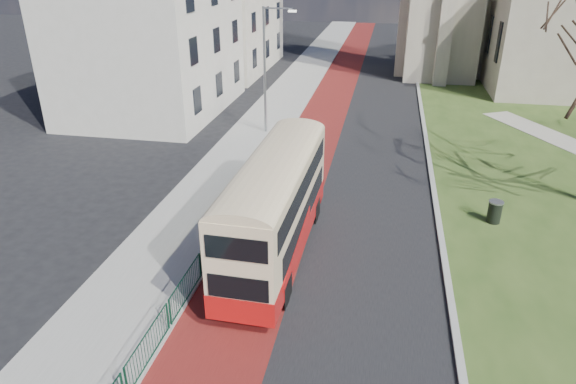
# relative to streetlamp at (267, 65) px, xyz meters

# --- Properties ---
(ground) EXTENTS (160.00, 160.00, 0.00)m
(ground) POSITION_rel_streetlamp_xyz_m (4.35, -18.00, -4.59)
(ground) COLOR black
(ground) RESTS_ON ground
(road_carriageway) EXTENTS (9.00, 120.00, 0.01)m
(road_carriageway) POSITION_rel_streetlamp_xyz_m (5.85, 2.00, -4.59)
(road_carriageway) COLOR black
(road_carriageway) RESTS_ON ground
(bus_lane) EXTENTS (3.40, 120.00, 0.01)m
(bus_lane) POSITION_rel_streetlamp_xyz_m (3.15, 2.00, -4.59)
(bus_lane) COLOR #591414
(bus_lane) RESTS_ON ground
(pavement_west) EXTENTS (4.00, 120.00, 0.12)m
(pavement_west) POSITION_rel_streetlamp_xyz_m (-0.65, 2.00, -4.53)
(pavement_west) COLOR gray
(pavement_west) RESTS_ON ground
(kerb_west) EXTENTS (0.25, 120.00, 0.13)m
(kerb_west) POSITION_rel_streetlamp_xyz_m (1.35, 2.00, -4.53)
(kerb_west) COLOR #999993
(kerb_west) RESTS_ON ground
(kerb_east) EXTENTS (0.25, 80.00, 0.13)m
(kerb_east) POSITION_rel_streetlamp_xyz_m (10.45, 4.00, -4.53)
(kerb_east) COLOR #999993
(kerb_east) RESTS_ON ground
(pedestrian_railing) EXTENTS (0.07, 24.00, 1.12)m
(pedestrian_railing) POSITION_rel_streetlamp_xyz_m (1.40, -14.00, -4.04)
(pedestrian_railing) COLOR #0E3D29
(pedestrian_railing) RESTS_ON ground
(street_block_near) EXTENTS (10.30, 14.30, 13.00)m
(street_block_near) POSITION_rel_streetlamp_xyz_m (-9.65, 4.00, 1.92)
(street_block_near) COLOR beige
(street_block_near) RESTS_ON ground
(street_block_far) EXTENTS (10.30, 16.30, 11.50)m
(street_block_far) POSITION_rel_streetlamp_xyz_m (-9.65, 20.00, 1.17)
(street_block_far) COLOR #BFB7A1
(street_block_far) RESTS_ON ground
(streetlamp) EXTENTS (2.13, 0.18, 8.00)m
(streetlamp) POSITION_rel_streetlamp_xyz_m (0.00, 0.00, 0.00)
(streetlamp) COLOR gray
(streetlamp) RESTS_ON pavement_west
(bus) EXTENTS (2.51, 9.90, 4.11)m
(bus) POSITION_rel_streetlamp_xyz_m (3.81, -15.01, -2.25)
(bus) COLOR #B21110
(bus) RESTS_ON ground
(litter_bin) EXTENTS (0.67, 0.67, 1.04)m
(litter_bin) POSITION_rel_streetlamp_xyz_m (12.86, -10.49, -4.03)
(litter_bin) COLOR black
(litter_bin) RESTS_ON grass_green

